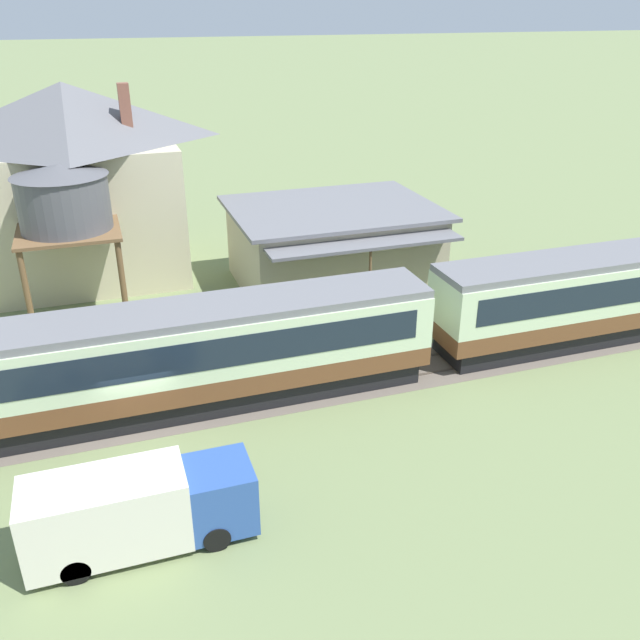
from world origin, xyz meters
name	(u,v)px	position (x,y,z in m)	size (l,w,h in m)	color
ground_plane	(142,431)	(0.00, 0.00, 0.00)	(600.00, 600.00, 0.00)	#707F51
passenger_train	(200,352)	(2.50, 1.15, 2.29)	(58.51, 2.98, 4.13)	brown
station_building	(333,246)	(11.46, 11.25, 2.24)	(10.87, 9.68, 4.42)	#BCB293
station_house_grey_roof	(76,180)	(-1.35, 17.15, 5.46)	(11.46, 9.13, 10.57)	beige
water_tower	(63,201)	(-1.87, 11.18, 5.92)	(4.68, 4.68, 7.60)	brown
delivery_truck_blue	(138,509)	(-0.52, -5.86, 1.29)	(6.41, 2.02, 2.48)	#2D519E
yard_tree_2	(99,207)	(-0.35, 15.91, 4.22)	(4.41, 4.41, 6.44)	brown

